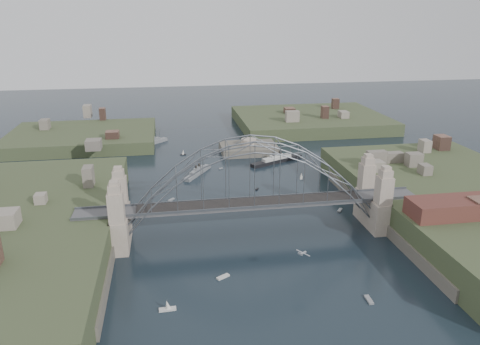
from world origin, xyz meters
name	(u,v)px	position (x,y,z in m)	size (l,w,h in m)	color
ground	(252,234)	(0.00, 0.00, 0.00)	(500.00, 500.00, 0.00)	black
bridge	(252,188)	(0.00, 0.00, 12.32)	(84.00, 13.80, 24.60)	#4B4B4E
shore_west	(6,244)	(-57.32, 0.00, 1.97)	(50.50, 90.00, 12.00)	#374326
shore_east	(462,211)	(57.32, 0.00, 1.97)	(50.50, 90.00, 12.00)	#374326
headland_nw	(83,142)	(-55.00, 95.00, 0.50)	(60.00, 45.00, 9.00)	#374326
headland_ne	(310,124)	(50.00, 110.00, 0.75)	(70.00, 55.00, 9.50)	#374326
fort_island	(249,153)	(12.00, 70.00, -0.34)	(22.00, 16.00, 9.40)	#554F44
wharf_shed	(452,208)	(44.00, -14.00, 10.00)	(20.00, 8.00, 4.00)	#592D26
finger_pier	(464,278)	(39.00, -28.00, 0.70)	(4.00, 22.00, 1.40)	#4B4B4E
naval_cruiser_near	(198,172)	(-9.91, 46.76, 0.75)	(10.22, 14.90, 4.84)	gray
naval_cruiser_far	(151,142)	(-26.50, 87.72, 0.89)	(13.91, 13.33, 5.72)	gray
ocean_liner	(277,160)	(19.89, 55.49, 0.85)	(21.43, 12.63, 5.49)	black
aeroplane	(302,253)	(5.89, -23.03, 6.70)	(2.16, 3.08, 0.51)	#B5B7BE
small_boat_a	(171,200)	(-19.36, 24.99, 0.15)	(2.23, 2.43, 0.45)	beige
small_boat_b	(257,189)	(7.24, 29.44, 0.15)	(1.32, 1.73, 0.45)	beige
small_boat_c	(223,277)	(-9.62, -18.73, 0.15)	(2.99, 2.28, 0.45)	beige
small_boat_d	(301,176)	(23.81, 36.94, 0.87)	(1.47, 2.50, 2.38)	beige
small_boat_e	(122,170)	(-35.56, 53.05, 0.75)	(3.10, 2.39, 2.38)	beige
small_boat_f	(221,169)	(-1.50, 51.14, 0.15)	(1.53, 1.29, 0.45)	beige
small_boat_g	(369,300)	(16.93, -31.22, 0.15)	(1.06, 2.88, 0.45)	beige
small_boat_h	(183,153)	(-13.82, 70.34, 0.91)	(2.18, 1.02, 2.38)	beige
small_boat_i	(340,210)	(26.82, 9.75, 0.15)	(2.22, 2.57, 0.45)	beige
small_boat_j	(167,307)	(-21.15, -27.98, 0.73)	(3.22, 1.20, 2.38)	beige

